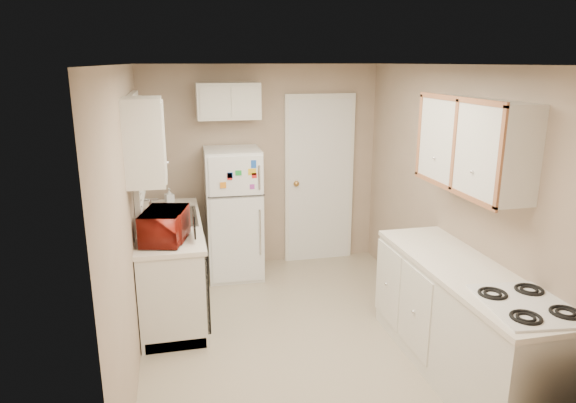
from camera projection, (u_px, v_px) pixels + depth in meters
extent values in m
plane|color=#BFB197|center=(300.00, 338.00, 4.66)|extent=(3.80, 3.80, 0.00)
plane|color=white|center=(302.00, 65.00, 4.03)|extent=(3.80, 3.80, 0.00)
plane|color=tan|center=(129.00, 222.00, 4.05)|extent=(3.80, 3.80, 0.00)
plane|color=tan|center=(451.00, 201.00, 4.64)|extent=(3.80, 3.80, 0.00)
plane|color=tan|center=(262.00, 167.00, 6.13)|extent=(2.80, 2.80, 0.00)
plane|color=tan|center=(394.00, 315.00, 2.56)|extent=(2.80, 2.80, 0.00)
cube|color=silver|center=(173.00, 265.00, 5.15)|extent=(0.60, 1.80, 0.90)
cube|color=black|center=(206.00, 283.00, 4.64)|extent=(0.03, 0.58, 0.72)
cube|color=gray|center=(170.00, 221.00, 5.19)|extent=(0.54, 0.74, 0.16)
imported|color=maroon|center=(165.00, 225.00, 4.46)|extent=(0.55, 0.39, 0.34)
imported|color=silver|center=(169.00, 196.00, 5.60)|extent=(0.11, 0.11, 0.19)
cube|color=silver|center=(138.00, 150.00, 4.94)|extent=(0.10, 0.98, 1.08)
cube|color=silver|center=(144.00, 142.00, 4.13)|extent=(0.30, 0.45, 0.70)
cube|color=white|center=(234.00, 214.00, 5.86)|extent=(0.63, 0.62, 1.49)
cube|color=silver|center=(228.00, 101.00, 5.69)|extent=(0.70, 0.30, 0.40)
cube|color=white|center=(319.00, 180.00, 6.29)|extent=(0.86, 0.06, 2.08)
cube|color=silver|center=(461.00, 322.00, 4.02)|extent=(0.60, 2.00, 0.90)
cube|color=white|center=(518.00, 374.00, 3.44)|extent=(0.61, 0.71, 0.80)
cube|color=silver|center=(473.00, 145.00, 3.98)|extent=(0.30, 1.20, 0.70)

